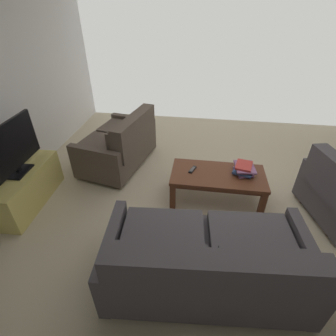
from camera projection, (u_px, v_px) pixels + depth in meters
name	position (u px, v px, depth m)	size (l,w,h in m)	color
ground_plane	(217.00, 203.00, 3.30)	(5.69, 5.59, 0.01)	beige
sofa_main	(207.00, 263.00, 2.15)	(1.83, 1.04, 0.83)	black
loveseat_near	(120.00, 144.00, 3.88)	(1.03, 1.40, 0.86)	black
coffee_table	(218.00, 178.00, 3.18)	(1.17, 0.58, 0.41)	brown
tv_stand	(26.00, 188.00, 3.18)	(0.45, 1.11, 0.48)	#D8C666
flat_tv	(10.00, 149.00, 2.87)	(0.21, 0.96, 0.62)	black
book_stack	(244.00, 169.00, 3.13)	(0.29, 0.32, 0.12)	#996699
tv_remote	(192.00, 170.00, 3.20)	(0.10, 0.17, 0.02)	black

